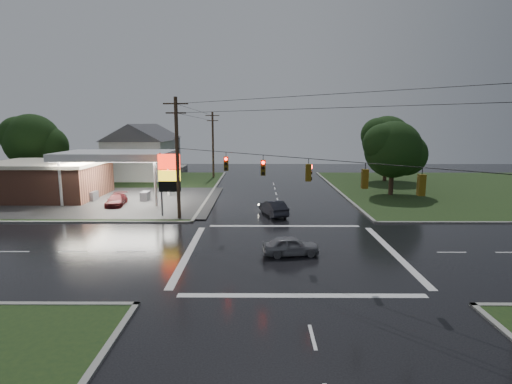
{
  "coord_description": "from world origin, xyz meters",
  "views": [
    {
      "loc": [
        -2.26,
        -26.22,
        8.72
      ],
      "look_at": [
        -2.43,
        6.82,
        3.0
      ],
      "focal_mm": 28.0,
      "sensor_mm": 36.0,
      "label": 1
    }
  ],
  "objects_px": {
    "utility_pole_nw": "(177,157)",
    "house_far": "(152,147)",
    "house_near": "(138,151)",
    "pylon_sign": "(169,174)",
    "car_pump": "(116,200)",
    "gas_station": "(57,177)",
    "car_crossing": "(291,246)",
    "tree_ne_far": "(388,140)",
    "tree_ne_near": "(394,150)",
    "tree_nw_behind": "(33,141)",
    "car_north": "(273,208)",
    "utility_pole_n": "(213,144)"
  },
  "relations": [
    {
      "from": "tree_ne_far",
      "to": "car_pump",
      "type": "distance_m",
      "value": 39.59
    },
    {
      "from": "utility_pole_nw",
      "to": "house_far",
      "type": "height_order",
      "value": "utility_pole_nw"
    },
    {
      "from": "gas_station",
      "to": "pylon_sign",
      "type": "height_order",
      "value": "pylon_sign"
    },
    {
      "from": "tree_ne_near",
      "to": "house_near",
      "type": "bearing_deg",
      "value": 158.24
    },
    {
      "from": "utility_pole_nw",
      "to": "tree_nw_behind",
      "type": "distance_m",
      "value": 31.82
    },
    {
      "from": "gas_station",
      "to": "pylon_sign",
      "type": "distance_m",
      "value": 17.81
    },
    {
      "from": "utility_pole_n",
      "to": "house_far",
      "type": "bearing_deg",
      "value": 141.23
    },
    {
      "from": "car_north",
      "to": "car_crossing",
      "type": "xyz_separation_m",
      "value": [
        0.73,
        -11.71,
        -0.09
      ]
    },
    {
      "from": "house_near",
      "to": "pylon_sign",
      "type": "bearing_deg",
      "value": -67.72
    },
    {
      "from": "utility_pole_nw",
      "to": "house_near",
      "type": "relative_size",
      "value": 1.0
    },
    {
      "from": "tree_ne_near",
      "to": "car_crossing",
      "type": "bearing_deg",
      "value": -122.15
    },
    {
      "from": "car_pump",
      "to": "tree_ne_near",
      "type": "bearing_deg",
      "value": 5.71
    },
    {
      "from": "gas_station",
      "to": "utility_pole_n",
      "type": "height_order",
      "value": "utility_pole_n"
    },
    {
      "from": "car_crossing",
      "to": "car_pump",
      "type": "bearing_deg",
      "value": 39.76
    },
    {
      "from": "tree_ne_far",
      "to": "pylon_sign",
      "type": "bearing_deg",
      "value": -139.65
    },
    {
      "from": "house_far",
      "to": "tree_ne_near",
      "type": "xyz_separation_m",
      "value": [
        36.09,
        -26.01,
        1.16
      ]
    },
    {
      "from": "gas_station",
      "to": "tree_nw_behind",
      "type": "height_order",
      "value": "tree_nw_behind"
    },
    {
      "from": "utility_pole_n",
      "to": "tree_nw_behind",
      "type": "relative_size",
      "value": 1.05
    },
    {
      "from": "car_pump",
      "to": "house_far",
      "type": "bearing_deg",
      "value": 91.9
    },
    {
      "from": "pylon_sign",
      "to": "tree_nw_behind",
      "type": "xyz_separation_m",
      "value": [
        -23.34,
        19.49,
        2.17
      ]
    },
    {
      "from": "tree_nw_behind",
      "to": "pylon_sign",
      "type": "bearing_deg",
      "value": -39.87
    },
    {
      "from": "house_near",
      "to": "tree_nw_behind",
      "type": "height_order",
      "value": "tree_nw_behind"
    },
    {
      "from": "house_far",
      "to": "car_north",
      "type": "bearing_deg",
      "value": -60.18
    },
    {
      "from": "house_far",
      "to": "utility_pole_nw",
      "type": "bearing_deg",
      "value": -72.08
    },
    {
      "from": "car_crossing",
      "to": "house_far",
      "type": "bearing_deg",
      "value": 16.79
    },
    {
      "from": "tree_ne_far",
      "to": "utility_pole_n",
      "type": "bearing_deg",
      "value": 171.45
    },
    {
      "from": "utility_pole_n",
      "to": "house_far",
      "type": "distance_m",
      "value": 16.0
    },
    {
      "from": "tree_nw_behind",
      "to": "car_north",
      "type": "relative_size",
      "value": 2.25
    },
    {
      "from": "tree_nw_behind",
      "to": "utility_pole_n",
      "type": "bearing_deg",
      "value": 18.21
    },
    {
      "from": "gas_station",
      "to": "car_north",
      "type": "height_order",
      "value": "gas_station"
    },
    {
      "from": "house_near",
      "to": "car_crossing",
      "type": "bearing_deg",
      "value": -60.3
    },
    {
      "from": "house_far",
      "to": "tree_ne_far",
      "type": "distance_m",
      "value": 41.57
    },
    {
      "from": "tree_ne_near",
      "to": "tree_ne_far",
      "type": "height_order",
      "value": "tree_ne_far"
    },
    {
      "from": "house_far",
      "to": "car_crossing",
      "type": "height_order",
      "value": "house_far"
    },
    {
      "from": "house_far",
      "to": "car_crossing",
      "type": "relative_size",
      "value": 2.93
    },
    {
      "from": "utility_pole_n",
      "to": "car_north",
      "type": "distance_m",
      "value": 28.67
    },
    {
      "from": "tree_nw_behind",
      "to": "tree_ne_far",
      "type": "height_order",
      "value": "tree_nw_behind"
    },
    {
      "from": "house_near",
      "to": "car_pump",
      "type": "relative_size",
      "value": 2.6
    },
    {
      "from": "utility_pole_n",
      "to": "car_north",
      "type": "height_order",
      "value": "utility_pole_n"
    },
    {
      "from": "house_far",
      "to": "gas_station",
      "type": "bearing_deg",
      "value": -97.5
    },
    {
      "from": "tree_ne_far",
      "to": "tree_ne_near",
      "type": "bearing_deg",
      "value": -104.07
    },
    {
      "from": "car_crossing",
      "to": "house_near",
      "type": "bearing_deg",
      "value": 22.26
    },
    {
      "from": "gas_station",
      "to": "tree_ne_far",
      "type": "xyz_separation_m",
      "value": [
        42.83,
        14.29,
        3.63
      ]
    },
    {
      "from": "utility_pole_n",
      "to": "tree_nw_behind",
      "type": "xyz_separation_m",
      "value": [
        -24.34,
        -8.01,
        0.71
      ]
    },
    {
      "from": "gas_station",
      "to": "pylon_sign",
      "type": "bearing_deg",
      "value": -31.22
    },
    {
      "from": "pylon_sign",
      "to": "utility_pole_nw",
      "type": "bearing_deg",
      "value": -45.0
    },
    {
      "from": "pylon_sign",
      "to": "tree_ne_near",
      "type": "relative_size",
      "value": 0.67
    },
    {
      "from": "tree_ne_far",
      "to": "car_north",
      "type": "distance_m",
      "value": 29.6
    },
    {
      "from": "house_far",
      "to": "tree_ne_near",
      "type": "height_order",
      "value": "tree_ne_near"
    },
    {
      "from": "utility_pole_nw",
      "to": "tree_ne_near",
      "type": "height_order",
      "value": "utility_pole_nw"
    }
  ]
}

